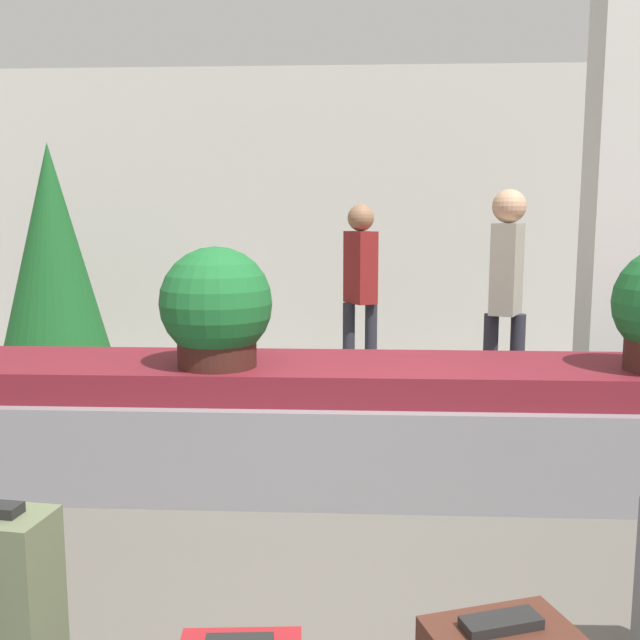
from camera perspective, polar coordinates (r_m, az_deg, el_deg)
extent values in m
plane|color=#59544C|center=(3.13, -1.43, -21.82)|extent=(18.00, 18.00, 0.00)
cube|color=beige|center=(8.06, 1.46, 8.47)|extent=(18.00, 0.06, 3.20)
cube|color=gray|center=(4.31, 0.00, -9.22)|extent=(8.08, 1.00, 0.55)
cube|color=maroon|center=(4.22, 0.00, -4.55)|extent=(7.75, 0.84, 0.18)
cube|color=silver|center=(5.90, 22.53, 7.93)|extent=(0.41, 0.41, 3.20)
cube|color=black|center=(2.16, 14.28, -22.42)|extent=(0.23, 0.15, 0.03)
cylinder|color=#381914|center=(4.11, -8.23, -2.39)|extent=(0.45, 0.45, 0.19)
sphere|color=#195B28|center=(4.07, -8.31, 1.36)|extent=(0.64, 0.64, 0.64)
cylinder|color=#282833|center=(6.44, 2.31, -2.18)|extent=(0.11, 0.11, 0.81)
cylinder|color=#282833|center=(6.45, 4.09, -2.19)|extent=(0.11, 0.11, 0.81)
cube|color=maroon|center=(6.35, 3.25, 4.23)|extent=(0.31, 0.37, 0.64)
sphere|color=#936B4C|center=(6.34, 3.29, 8.16)|extent=(0.23, 0.23, 0.23)
cylinder|color=#282833|center=(5.55, 13.43, -3.87)|extent=(0.11, 0.11, 0.85)
cylinder|color=#282833|center=(5.59, 15.44, -3.85)|extent=(0.11, 0.11, 0.85)
cube|color=gray|center=(5.47, 14.72, 3.96)|extent=(0.30, 0.37, 0.67)
sphere|color=tan|center=(5.45, 14.90, 8.79)|extent=(0.25, 0.25, 0.25)
cylinder|color=#4C331E|center=(7.29, -20.16, -3.96)|extent=(0.16, 0.16, 0.18)
cone|color=#195623|center=(7.15, -20.61, 4.88)|extent=(1.04, 1.04, 2.07)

